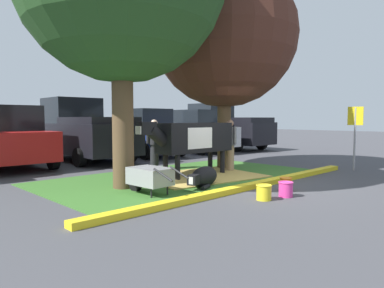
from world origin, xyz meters
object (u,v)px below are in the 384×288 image
cow_holstein (192,138)px  person_visitor_near (230,144)px  pickup_truck_black (222,128)px  bucket_yellow (264,192)px  shade_tree_right (225,35)px  sedan_red (8,138)px  pickup_truck_maroon (82,131)px  sedan_blue (143,133)px  person_handler (154,143)px  calf_lying (204,177)px  wheelbarrow (149,177)px  parking_sign (355,126)px  bucket_pink (286,189)px  sedan_silver (194,131)px  bucket_orange (286,184)px

cow_holstein → person_visitor_near: (1.54, -0.07, -0.23)m
pickup_truck_black → person_visitor_near: bearing=-137.6°
bucket_yellow → shade_tree_right: bearing=50.6°
person_visitor_near → sedan_red: size_ratio=0.35×
sedan_red → pickup_truck_black: pickup_truck_black is taller
shade_tree_right → pickup_truck_maroon: bearing=111.7°
bucket_yellow → sedan_red: sedan_red is taller
sedan_blue → person_visitor_near: bearing=-99.5°
person_handler → sedan_red: (-3.04, 3.82, 0.14)m
cow_holstein → shade_tree_right: bearing=14.1°
calf_lying → cow_holstein: bearing=56.0°
person_visitor_near → sedan_red: bearing=129.2°
wheelbarrow → parking_sign: bearing=-13.9°
shade_tree_right → sedan_red: (-4.91, 5.05, -3.24)m
person_visitor_near → sedan_blue: sedan_blue is taller
bucket_yellow → pickup_truck_maroon: bearing=85.3°
person_handler → pickup_truck_maroon: bearing=93.7°
cow_holstein → bucket_pink: 3.31m
wheelbarrow → pickup_truck_maroon: size_ratio=0.29×
person_visitor_near → parking_sign: bearing=-42.8°
sedan_red → parking_sign: bearing=-48.1°
person_visitor_near → parking_sign: 3.88m
sedan_blue → sedan_silver: 2.83m
bucket_orange → sedan_red: (-3.19, 8.34, 0.83)m
sedan_red → pickup_truck_black: size_ratio=0.82×
pickup_truck_black → cow_holstein: bearing=-144.1°
pickup_truck_black → bucket_orange: bearing=-132.0°
calf_lying → parking_sign: parking_sign is taller
bucket_pink → sedan_silver: 10.23m
person_handler → person_visitor_near: size_ratio=1.00×
wheelbarrow → bucket_yellow: 2.38m
person_handler → bucket_orange: size_ratio=5.33×
bucket_pink → shade_tree_right: bearing=57.7°
bucket_orange → pickup_truck_black: pickup_truck_black is taller
sedan_red → sedan_blue: (5.50, 0.06, 0.00)m
sedan_blue → person_handler: bearing=-122.4°
cow_holstein → calf_lying: 1.71m
calf_lying → pickup_truck_black: pickup_truck_black is taller
bucket_yellow → pickup_truck_maroon: (0.72, 8.87, 0.96)m
bucket_orange → person_handler: bearing=91.9°
cow_holstein → sedan_silver: (5.29, 5.30, -0.09)m
pickup_truck_black → sedan_red: bearing=-179.7°
bucket_yellow → pickup_truck_maroon: 8.95m
sedan_silver → pickup_truck_black: size_ratio=0.82×
person_handler → shade_tree_right: bearing=-33.2°
bucket_orange → sedan_blue: (2.31, 8.40, 0.83)m
calf_lying → person_visitor_near: size_ratio=0.84×
sedan_blue → pickup_truck_black: bearing=0.1°
sedan_red → pickup_truck_maroon: 2.80m
person_visitor_near → wheelbarrow: size_ratio=0.98×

